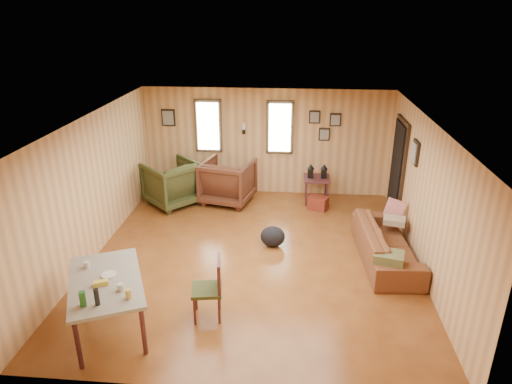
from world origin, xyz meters
TOP-DOWN VIEW (x-y plane):
  - room at (0.17, 0.27)m, footprint 5.54×6.04m
  - sofa at (2.25, 0.10)m, footprint 0.74×2.12m
  - recliner_brown at (-0.79, 2.34)m, footprint 1.22×1.17m
  - recliner_green at (-1.97, 2.13)m, footprint 1.40×1.40m
  - end_table at (-1.18, 2.49)m, footprint 0.65×0.62m
  - side_table at (1.14, 2.49)m, footprint 0.56×0.56m
  - cooler at (1.18, 2.10)m, footprint 0.47×0.41m
  - backpack at (0.30, 0.40)m, footprint 0.54×0.47m
  - sofa_pillows at (2.31, 0.07)m, footprint 0.84×1.94m
  - dining_table at (-1.74, -2.07)m, footprint 1.43×1.73m
  - dining_chair at (-0.42, -1.68)m, footprint 0.47×0.47m

SIDE VIEW (x-z plane):
  - cooler at x=1.18m, z-range 0.00..0.28m
  - backpack at x=0.30m, z-range 0.00..0.38m
  - end_table at x=-1.18m, z-range 0.04..0.73m
  - sofa at x=2.25m, z-range 0.00..0.82m
  - dining_chair at x=-0.42m, z-range 0.05..0.96m
  - sofa_pillows at x=2.31m, z-range 0.31..0.71m
  - recliner_green at x=-1.97m, z-range 0.00..1.05m
  - recliner_brown at x=-0.79m, z-range 0.00..1.06m
  - side_table at x=1.14m, z-range 0.16..1.05m
  - dining_table at x=-1.74m, z-range 0.20..1.18m
  - room at x=0.17m, z-range -0.02..2.43m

